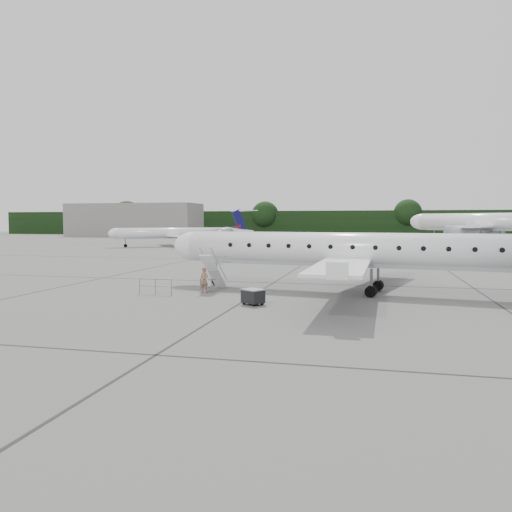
# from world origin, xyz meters

# --- Properties ---
(ground) EXTENTS (320.00, 320.00, 0.00)m
(ground) POSITION_xyz_m (0.00, 0.00, 0.00)
(ground) COLOR #62625F
(ground) RESTS_ON ground
(treeline) EXTENTS (260.00, 4.00, 8.00)m
(treeline) POSITION_xyz_m (0.00, 130.00, 4.00)
(treeline) COLOR black
(treeline) RESTS_ON ground
(terminal_building) EXTENTS (40.00, 14.00, 10.00)m
(terminal_building) POSITION_xyz_m (-70.00, 110.00, 5.00)
(terminal_building) COLOR slate
(terminal_building) RESTS_ON ground
(main_regional_jet) EXTENTS (33.37, 26.22, 7.80)m
(main_regional_jet) POSITION_xyz_m (0.63, 2.01, 3.90)
(main_regional_jet) COLOR white
(main_regional_jet) RESTS_ON ground
(airstair) EXTENTS (1.20, 2.52, 2.44)m
(airstair) POSITION_xyz_m (-8.88, 1.08, 1.22)
(airstair) COLOR white
(airstair) RESTS_ON ground
(passenger) EXTENTS (0.65, 0.47, 1.64)m
(passenger) POSITION_xyz_m (-9.08, -0.26, 0.82)
(passenger) COLOR brown
(passenger) RESTS_ON ground
(safety_railing) EXTENTS (2.20, 0.14, 1.00)m
(safety_railing) POSITION_xyz_m (-11.83, -1.71, 0.50)
(safety_railing) COLOR gray
(safety_railing) RESTS_ON ground
(baggage_cart) EXTENTS (1.39, 1.33, 0.94)m
(baggage_cart) POSITION_xyz_m (-4.89, -4.08, 0.47)
(baggage_cart) COLOR black
(baggage_cart) RESTS_ON ground
(bg_narrowbody) EXTENTS (42.80, 39.17, 12.53)m
(bg_narrowbody) POSITION_xyz_m (23.85, 77.20, 6.27)
(bg_narrowbody) COLOR white
(bg_narrowbody) RESTS_ON ground
(bg_regional_left) EXTENTS (32.27, 30.89, 6.87)m
(bg_regional_left) POSITION_xyz_m (-34.25, 55.19, 3.44)
(bg_regional_left) COLOR white
(bg_regional_left) RESTS_ON ground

